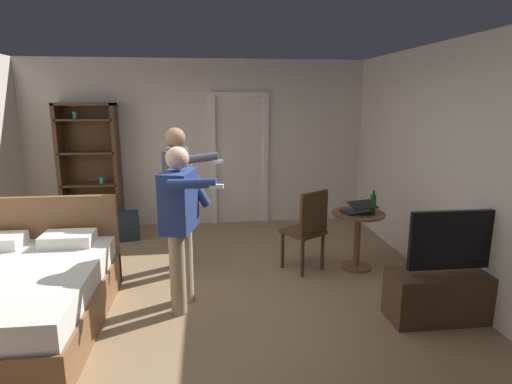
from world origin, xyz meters
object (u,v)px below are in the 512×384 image
(bed, at_px, (10,297))
(bookshelf, at_px, (90,163))
(wooden_chair, at_px, (307,227))
(suitcase_dark, at_px, (117,227))
(person_blue_shirt, at_px, (181,217))
(tv_flatscreen, at_px, (453,289))
(laptop, at_px, (359,209))
(bottle_on_table, at_px, (373,204))
(side_table, at_px, (358,231))
(person_striped_shirt, at_px, (178,189))

(bed, relative_size, bookshelf, 1.00)
(wooden_chair, height_order, suitcase_dark, wooden_chair)
(person_blue_shirt, relative_size, suitcase_dark, 2.56)
(bed, relative_size, wooden_chair, 1.98)
(bookshelf, distance_m, suitcase_dark, 1.11)
(tv_flatscreen, height_order, laptop, tv_flatscreen)
(bookshelf, xyz_separation_m, bottle_on_table, (3.70, -2.04, -0.24))
(tv_flatscreen, relative_size, person_blue_shirt, 0.75)
(tv_flatscreen, height_order, suitcase_dark, tv_flatscreen)
(tv_flatscreen, height_order, person_blue_shirt, person_blue_shirt)
(side_table, xyz_separation_m, wooden_chair, (-0.62, -0.02, 0.07))
(side_table, height_order, person_striped_shirt, person_striped_shirt)
(bookshelf, xyz_separation_m, person_striped_shirt, (1.44, -1.77, -0.06))
(bottle_on_table, relative_size, person_striped_shirt, 0.17)
(bookshelf, distance_m, person_blue_shirt, 3.11)
(bookshelf, bearing_deg, tv_flatscreen, -38.84)
(wooden_chair, bearing_deg, person_striped_shirt, 172.17)
(bed, xyz_separation_m, side_table, (3.56, 0.98, 0.17))
(side_table, bearing_deg, bottle_on_table, -29.74)
(bed, bearing_deg, suitcase_dark, 79.47)
(laptop, xyz_separation_m, person_striped_shirt, (-2.11, 0.23, 0.24))
(tv_flatscreen, xyz_separation_m, person_striped_shirt, (-2.59, 1.47, 0.70))
(side_table, distance_m, suitcase_dark, 3.43)
(bed, bearing_deg, side_table, 15.46)
(bottle_on_table, xyz_separation_m, suitcase_dark, (-3.25, 1.50, -0.62))
(suitcase_dark, bearing_deg, wooden_chair, -40.90)
(bottle_on_table, bearing_deg, wooden_chair, 175.25)
(bed, distance_m, tv_flatscreen, 4.03)
(laptop, height_order, wooden_chair, wooden_chair)
(bottle_on_table, bearing_deg, suitcase_dark, 155.31)
(tv_flatscreen, distance_m, wooden_chair, 1.68)
(bed, bearing_deg, wooden_chair, 18.24)
(bottle_on_table, distance_m, wooden_chair, 0.81)
(bookshelf, xyz_separation_m, tv_flatscreen, (4.03, -3.24, -0.76))
(wooden_chair, xyz_separation_m, suitcase_dark, (-2.49, 1.43, -0.34))
(bottle_on_table, bearing_deg, bookshelf, 151.09)
(tv_flatscreen, height_order, wooden_chair, tv_flatscreen)
(wooden_chair, bearing_deg, side_table, 1.52)
(side_table, relative_size, bottle_on_table, 2.48)
(bottle_on_table, distance_m, person_striped_shirt, 2.29)
(person_striped_shirt, bearing_deg, side_table, -5.11)
(bookshelf, height_order, laptop, bookshelf)
(tv_flatscreen, relative_size, wooden_chair, 1.20)
(person_blue_shirt, distance_m, person_striped_shirt, 0.95)
(bed, relative_size, person_striped_shirt, 1.15)
(tv_flatscreen, bearing_deg, suitcase_dark, 143.02)
(laptop, bearing_deg, bottle_on_table, -13.55)
(person_striped_shirt, bearing_deg, person_blue_shirt, -85.29)
(suitcase_dark, bearing_deg, person_striped_shirt, -62.12)
(person_blue_shirt, bearing_deg, side_table, 20.24)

